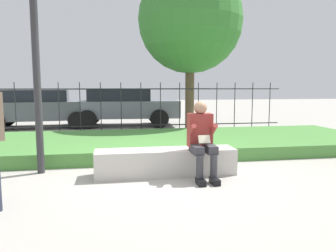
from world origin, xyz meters
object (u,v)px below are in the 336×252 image
at_px(person_seated_reader, 202,137).
at_px(car_parked_left, 39,107).
at_px(car_parked_center, 123,106).
at_px(street_lamp, 34,20).
at_px(tree_behind_fence, 190,21).
at_px(stone_bench, 166,163).

distance_m(person_seated_reader, car_parked_left, 8.33).
height_order(car_parked_center, street_lamp, street_lamp).
bearing_deg(car_parked_center, car_parked_left, -177.02).
bearing_deg(person_seated_reader, tree_behind_fence, 78.41).
bearing_deg(car_parked_center, tree_behind_fence, -36.42).
bearing_deg(car_parked_left, person_seated_reader, -65.91).
height_order(stone_bench, tree_behind_fence, tree_behind_fence).
height_order(car_parked_left, street_lamp, street_lamp).
distance_m(stone_bench, street_lamp, 3.16).
relative_size(street_lamp, tree_behind_fence, 0.79).
relative_size(car_parked_left, tree_behind_fence, 0.81).
bearing_deg(car_parked_left, car_parked_center, -4.22).
xyz_separation_m(stone_bench, car_parked_left, (-3.43, 7.04, 0.53)).
distance_m(car_parked_center, car_parked_left, 2.98).
height_order(person_seated_reader, car_parked_center, car_parked_center).
relative_size(car_parked_left, street_lamp, 1.02).
bearing_deg(car_parked_center, person_seated_reader, -79.47).
distance_m(car_parked_left, tree_behind_fence, 6.09).
height_order(person_seated_reader, street_lamp, street_lamp).
distance_m(car_parked_left, street_lamp, 6.95).
height_order(stone_bench, car_parked_left, car_parked_left).
bearing_deg(person_seated_reader, street_lamp, 163.90).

